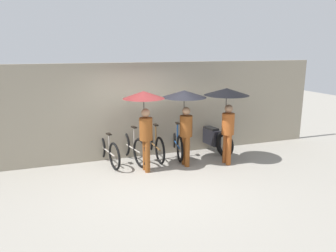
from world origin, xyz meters
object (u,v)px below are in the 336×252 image
(parked_bicycle_1, at_px, (132,147))
(parked_bicycle_3, at_px, (176,142))
(parked_bicycle_0, at_px, (107,150))
(pedestrian_leading, at_px, (144,108))
(pedestrian_center, at_px, (185,105))
(parked_bicycle_2, at_px, (154,144))
(motorcycle, at_px, (210,138))
(pedestrian_trailing, at_px, (227,102))

(parked_bicycle_1, height_order, parked_bicycle_3, parked_bicycle_1)
(parked_bicycle_0, distance_m, pedestrian_leading, 1.64)
(pedestrian_leading, relative_size, pedestrian_center, 1.02)
(pedestrian_leading, bearing_deg, parked_bicycle_1, 101.61)
(parked_bicycle_1, xyz_separation_m, parked_bicycle_2, (0.65, 0.08, -0.01))
(pedestrian_center, bearing_deg, parked_bicycle_3, 83.69)
(pedestrian_leading, xyz_separation_m, pedestrian_center, (1.07, 0.05, 0.02))
(motorcycle, bearing_deg, parked_bicycle_3, 83.00)
(parked_bicycle_0, xyz_separation_m, parked_bicycle_1, (0.65, -0.03, 0.02))
(parked_bicycle_0, height_order, parked_bicycle_2, parked_bicycle_0)
(parked_bicycle_0, distance_m, motorcycle, 3.06)
(parked_bicycle_2, distance_m, pedestrian_leading, 1.52)
(parked_bicycle_0, relative_size, parked_bicycle_3, 0.96)
(parked_bicycle_0, distance_m, parked_bicycle_2, 1.30)
(parked_bicycle_2, bearing_deg, pedestrian_center, -143.46)
(motorcycle, bearing_deg, parked_bicycle_0, 81.89)
(parked_bicycle_1, bearing_deg, parked_bicycle_2, -93.58)
(parked_bicycle_1, distance_m, parked_bicycle_2, 0.65)
(parked_bicycle_1, distance_m, motorcycle, 2.41)
(pedestrian_leading, bearing_deg, motorcycle, 19.75)
(parked_bicycle_3, height_order, motorcycle, parked_bicycle_3)
(pedestrian_trailing, bearing_deg, parked_bicycle_1, 157.31)
(parked_bicycle_2, xyz_separation_m, motorcycle, (1.76, 0.04, 0.02))
(parked_bicycle_3, height_order, pedestrian_trailing, pedestrian_trailing)
(pedestrian_leading, bearing_deg, parked_bicycle_3, 34.27)
(parked_bicycle_2, bearing_deg, pedestrian_leading, 149.38)
(pedestrian_center, bearing_deg, parked_bicycle_0, 157.51)
(parked_bicycle_3, relative_size, pedestrian_trailing, 0.91)
(pedestrian_leading, bearing_deg, parked_bicycle_2, 58.58)
(parked_bicycle_0, xyz_separation_m, pedestrian_leading, (0.82, -0.77, 1.19))
(parked_bicycle_0, xyz_separation_m, pedestrian_center, (1.89, -0.72, 1.21))
(parked_bicycle_2, bearing_deg, pedestrian_trailing, -122.09)
(parked_bicycle_3, distance_m, motorcycle, 1.11)
(parked_bicycle_0, height_order, pedestrian_leading, pedestrian_leading)
(parked_bicycle_1, relative_size, pedestrian_trailing, 0.89)
(parked_bicycle_0, bearing_deg, parked_bicycle_2, -98.42)
(parked_bicycle_1, xyz_separation_m, motorcycle, (2.41, 0.12, 0.01))
(pedestrian_center, xyz_separation_m, motorcycle, (1.17, 0.81, -1.18))
(parked_bicycle_1, bearing_deg, motorcycle, -98.04)
(parked_bicycle_0, distance_m, parked_bicycle_3, 1.95)
(parked_bicycle_3, xyz_separation_m, pedestrian_trailing, (1.00, -1.00, 1.24))
(parked_bicycle_1, xyz_separation_m, pedestrian_leading, (0.17, -0.74, 1.17))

